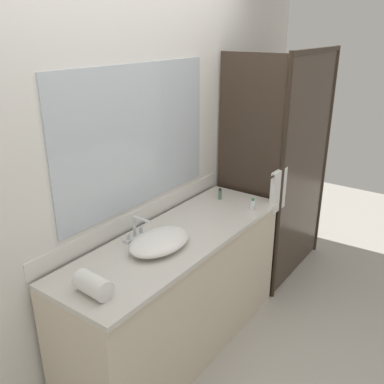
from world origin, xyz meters
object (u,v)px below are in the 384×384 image
Objects in this scene: rolled_towel_near_edge at (93,285)px; sink_basin at (159,241)px; faucet at (136,231)px; amenity_bottle_lotion at (220,194)px; amenity_bottle_shampoo at (253,204)px.

sink_basin is at bearing 3.87° from rolled_towel_near_edge.
amenity_bottle_lotion is at bearing -5.12° from faucet.
faucet is 1.95× the size of amenity_bottle_lotion.
sink_basin is at bearing 167.55° from amenity_bottle_shampoo.
faucet is 0.61m from rolled_towel_near_edge.
faucet is (0.00, 0.19, 0.01)m from sink_basin.
rolled_towel_near_edge is (-0.56, -0.23, -0.00)m from faucet.
sink_basin is 0.86m from amenity_bottle_shampoo.
sink_basin and amenity_bottle_lotion have the same top height.
sink_basin is 0.88m from amenity_bottle_lotion.
sink_basin is 0.56m from rolled_towel_near_edge.
rolled_towel_near_edge is (-0.56, -0.04, 0.01)m from sink_basin.
sink_basin is 4.98× the size of amenity_bottle_lotion.
rolled_towel_near_edge is at bearing -173.94° from amenity_bottle_lotion.
rolled_towel_near_edge is at bearing 173.98° from amenity_bottle_shampoo.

